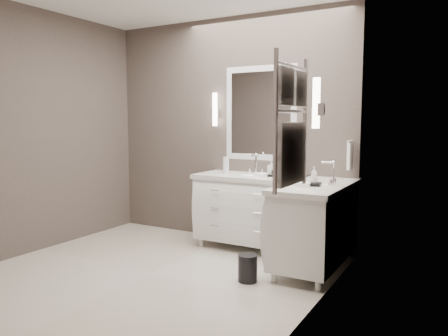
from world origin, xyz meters
The scene contains 19 objects.
floor centered at (0.00, 0.00, -0.01)m, with size 3.20×3.00×0.01m, color beige.
wall_back centered at (0.00, 1.50, 1.35)m, with size 3.20×0.01×2.70m, color #493F3A.
wall_left centered at (-1.60, 0.00, 1.35)m, with size 0.01×3.00×2.70m, color #493F3A.
wall_right centered at (1.60, 0.00, 1.35)m, with size 0.01×3.00×2.70m, color #493F3A.
vanity_back centered at (0.45, 1.23, 0.49)m, with size 1.24×0.59×0.97m.
vanity_right centered at (1.33, 0.90, 0.49)m, with size 0.59×1.24×0.97m.
mirror_back centered at (0.45, 1.49, 1.55)m, with size 0.90×0.02×1.10m.
mirror_right centered at (1.59, 0.80, 1.55)m, with size 0.02×0.90×1.10m.
sconce_back centered at (-0.13, 1.43, 1.59)m, with size 0.06×0.06×0.40m.
sconce_right centered at (1.53, 0.22, 1.59)m, with size 0.06×0.06×0.40m.
towel_bar_corner centered at (1.54, 1.36, 1.12)m, with size 0.03×0.22×0.30m.
towel_ladder centered at (1.55, -0.40, 1.39)m, with size 0.06×0.58×0.90m.
waste_bin centered at (0.90, 0.27, 0.12)m, with size 0.18×0.18×0.25m, color black.
amenity_tray_back centered at (0.73, 1.23, 0.86)m, with size 0.14×0.11×0.02m, color black.
amenity_tray_right centered at (1.34, 0.80, 0.86)m, with size 0.13×0.17×0.03m, color black.
water_bottle centered at (0.16, 1.19, 0.95)m, with size 0.07×0.07×0.20m, color silver.
soap_bottle_a centered at (0.70, 1.25, 0.95)m, with size 0.07×0.07×0.15m, color white.
soap_bottle_b centered at (0.76, 1.20, 0.92)m, with size 0.07×0.07×0.09m, color black.
soap_bottle_c centered at (1.34, 0.80, 0.95)m, with size 0.06×0.06×0.15m, color white.
Camera 1 is at (2.61, -3.19, 1.46)m, focal length 35.00 mm.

